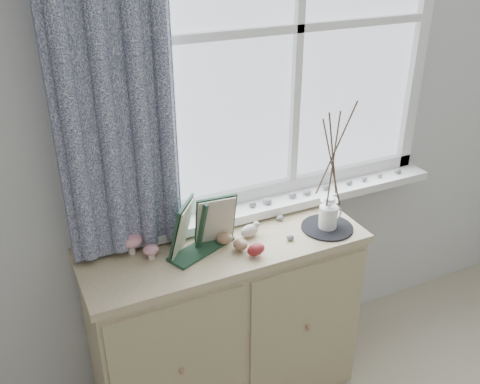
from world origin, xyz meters
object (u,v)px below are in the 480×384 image
at_px(sideboard, 226,322).
at_px(twig_pitcher, 334,155).
at_px(toadstool_cluster, 136,243).
at_px(botanical_book, 203,228).

distance_m(sideboard, twig_pitcher, 0.90).
relative_size(sideboard, toadstool_cluster, 8.00).
bearing_deg(botanical_book, twig_pitcher, -28.18).
height_order(botanical_book, toadstool_cluster, botanical_book).
xyz_separation_m(botanical_book, toadstool_cluster, (-0.25, 0.11, -0.07)).
bearing_deg(sideboard, botanical_book, -161.12).
xyz_separation_m(toadstool_cluster, twig_pitcher, (0.81, -0.16, 0.30)).
xyz_separation_m(sideboard, twig_pitcher, (0.45, -0.08, 0.77)).
bearing_deg(twig_pitcher, toadstool_cluster, 153.12).
xyz_separation_m(botanical_book, twig_pitcher, (0.56, -0.05, 0.23)).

